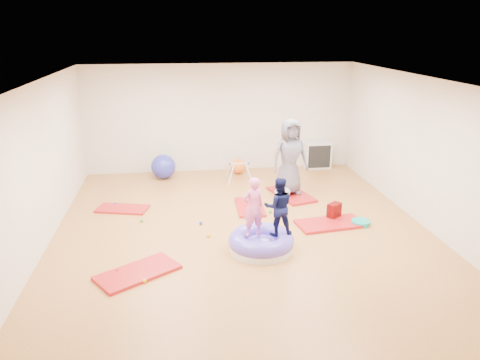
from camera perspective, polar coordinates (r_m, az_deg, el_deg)
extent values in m
cube|color=olive|center=(8.94, 0.27, -6.09)|extent=(7.00, 8.00, 0.01)
cube|color=white|center=(8.19, 0.30, 12.06)|extent=(7.00, 8.00, 0.01)
cube|color=beige|center=(12.33, -2.39, 7.55)|extent=(7.00, 0.01, 2.80)
cube|color=beige|center=(4.80, 7.22, -10.26)|extent=(7.00, 0.01, 2.80)
cube|color=beige|center=(8.70, -23.21, 1.53)|extent=(0.01, 8.00, 2.80)
cube|color=beige|center=(9.59, 21.50, 3.19)|extent=(0.01, 8.00, 2.80)
cube|color=red|center=(7.60, -12.36, -10.96)|extent=(1.40, 1.22, 0.05)
cube|color=red|center=(10.18, -14.14, -3.41)|extent=(1.16, 0.79, 0.04)
cube|color=red|center=(9.97, 1.21, -3.30)|extent=(0.59, 1.12, 0.05)
cube|color=red|center=(9.30, 10.92, -5.24)|extent=(1.36, 0.81, 0.05)
cube|color=red|center=(10.76, 6.26, -1.75)|extent=(0.96, 1.40, 0.05)
cylinder|color=silver|center=(8.16, 2.59, -8.12)|extent=(1.10, 1.10, 0.12)
torus|color=#5946C8|center=(8.11, 2.60, -7.38)|extent=(1.14, 1.14, 0.30)
ellipsoid|color=#5946C8|center=(8.14, 2.59, -7.83)|extent=(0.60, 0.60, 0.27)
imported|color=pink|center=(7.83, 1.62, -2.97)|extent=(0.43, 0.34, 1.04)
imported|color=#0A0E33|center=(7.89, 4.72, -2.93)|extent=(0.52, 0.42, 1.02)
imported|color=#565663|center=(10.52, 6.09, 2.85)|extent=(0.92, 0.68, 1.72)
ellipsoid|color=#ACB6D1|center=(10.50, 5.21, -1.44)|extent=(0.37, 0.24, 0.21)
sphere|color=tan|center=(10.34, 5.43, -1.62)|extent=(0.17, 0.17, 0.17)
sphere|color=green|center=(9.46, -11.91, -4.86)|extent=(0.07, 0.07, 0.07)
sphere|color=#E7B100|center=(7.33, -11.58, -11.98)|extent=(0.07, 0.07, 0.07)
sphere|color=#2B2EA6|center=(11.00, 1.58, -1.14)|extent=(0.07, 0.07, 0.07)
sphere|color=#E7B100|center=(8.65, -3.85, -6.75)|extent=(0.07, 0.07, 0.07)
sphere|color=#2B2EA6|center=(10.46, -14.96, -2.82)|extent=(0.07, 0.07, 0.07)
sphere|color=green|center=(9.72, 3.73, -3.85)|extent=(0.07, 0.07, 0.07)
sphere|color=#E7B100|center=(8.67, 5.25, -6.72)|extent=(0.07, 0.07, 0.07)
sphere|color=#2B2EA6|center=(9.18, -4.80, -5.24)|extent=(0.07, 0.07, 0.07)
sphere|color=red|center=(7.69, -14.77, -10.72)|extent=(0.07, 0.07, 0.07)
sphere|color=#2B2EA6|center=(11.97, -9.33, 1.62)|extent=(0.62, 0.62, 0.62)
sphere|color=orange|center=(12.24, -0.20, 1.70)|extent=(0.40, 0.40, 0.40)
cylinder|color=silver|center=(11.35, -1.08, 0.66)|extent=(0.18, 0.18, 0.48)
cylinder|color=silver|center=(11.74, -1.32, 1.26)|extent=(0.18, 0.18, 0.48)
cylinder|color=silver|center=(11.41, 1.15, 0.76)|extent=(0.18, 0.18, 0.48)
cylinder|color=silver|center=(11.80, 0.83, 1.34)|extent=(0.18, 0.18, 0.48)
cylinder|color=silver|center=(11.51, -0.11, 2.00)|extent=(0.46, 0.03, 0.03)
sphere|color=red|center=(11.49, -1.25, 1.96)|extent=(0.06, 0.06, 0.06)
sphere|color=#2B2EA6|center=(11.55, 1.04, 2.05)|extent=(0.06, 0.06, 0.06)
cube|color=silver|center=(12.88, 9.43, 3.01)|extent=(0.71, 0.34, 0.71)
cube|color=black|center=(12.73, 9.65, 2.81)|extent=(0.61, 0.02, 0.61)
cube|color=silver|center=(12.84, 9.50, 2.95)|extent=(0.02, 0.24, 0.62)
cube|color=silver|center=(12.84, 9.50, 2.95)|extent=(0.62, 0.24, 0.02)
cylinder|color=#0A978A|center=(9.45, 14.50, -5.04)|extent=(0.37, 0.37, 0.08)
cube|color=#960201|center=(9.54, 11.40, -3.76)|extent=(0.33, 0.32, 0.33)
cylinder|color=#E7B100|center=(8.09, -0.76, -8.73)|extent=(0.18, 0.18, 0.03)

